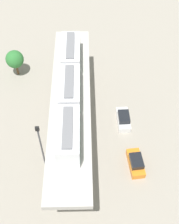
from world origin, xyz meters
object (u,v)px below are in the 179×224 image
object	(u,v)px
tree_near_viaduct	(15,59)
parked_car_orange	(136,163)
train	(70,90)
parked_car_white	(123,119)
signal_post	(42,149)

from	to	relation	value
tree_near_viaduct	parked_car_orange	bearing A→B (deg)	135.01
train	parked_car_white	distance (m)	11.32
train	parked_car_orange	distance (m)	13.32
parked_car_white	signal_post	distance (m)	14.52
tree_near_viaduct	signal_post	xyz separation A→B (m)	(-6.38, 19.00, 2.18)
parked_car_orange	tree_near_viaduct	world-z (taller)	tree_near_viaduct
train	signal_post	distance (m)	8.12
tree_near_viaduct	signal_post	size ratio (longest dim) A/B	0.49
tree_near_viaduct	signal_post	bearing A→B (deg)	108.55
parked_car_white	signal_post	bearing A→B (deg)	34.22
tree_near_viaduct	parked_car_white	bearing A→B (deg)	147.98
parked_car_white	parked_car_orange	bearing A→B (deg)	95.54
train	parked_car_white	xyz separation A→B (m)	(-7.67, -1.55, -8.18)
parked_car_white	tree_near_viaduct	bearing A→B (deg)	-33.98
parked_car_orange	parked_car_white	xyz separation A→B (m)	(0.99, -7.52, 0.00)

